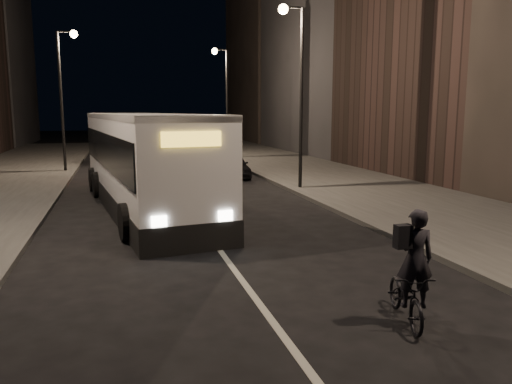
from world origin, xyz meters
TOP-DOWN VIEW (x-y plane):
  - ground at (0.00, 0.00)m, footprint 180.00×180.00m
  - sidewalk_right at (8.50, 14.00)m, footprint 7.00×70.00m
  - building_row_right at (16.00, 27.50)m, footprint 8.00×61.00m
  - streetlight_right_mid at (5.33, 12.00)m, footprint 1.20×0.44m
  - streetlight_right_far at (5.33, 28.00)m, footprint 1.20×0.44m
  - streetlight_left_far at (-5.33, 22.00)m, footprint 1.20×0.44m
  - city_bus at (-1.60, 9.52)m, footprint 4.53×13.48m
  - cyclist_on_bicycle at (2.28, -2.31)m, footprint 1.05×1.89m
  - car_near at (3.60, 17.38)m, footprint 1.72×3.94m
  - car_mid at (-3.60, 27.39)m, footprint 1.42×3.77m
  - car_far at (0.93, 35.89)m, footprint 2.21×4.49m

SIDE VIEW (x-z plane):
  - ground at x=0.00m, z-range 0.00..0.00m
  - sidewalk_right at x=8.50m, z-range 0.00..0.16m
  - car_mid at x=-3.60m, z-range 0.00..1.23m
  - car_far at x=0.93m, z-range 0.00..1.26m
  - car_near at x=3.60m, z-range 0.00..1.32m
  - cyclist_on_bicycle at x=2.28m, z-range -0.34..1.72m
  - city_bus at x=-1.60m, z-range 0.16..3.73m
  - streetlight_right_mid at x=5.33m, z-range 1.30..9.42m
  - streetlight_right_far at x=5.33m, z-range 1.30..9.42m
  - streetlight_left_far at x=-5.33m, z-range 1.30..9.42m
  - building_row_right at x=16.00m, z-range 0.00..21.00m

